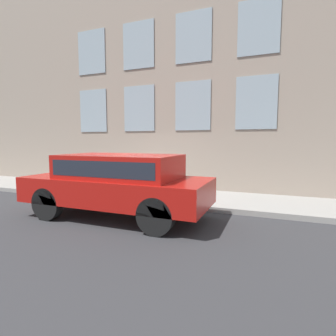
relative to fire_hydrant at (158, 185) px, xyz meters
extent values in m
plane|color=#2D2D30|center=(-0.49, 0.59, -0.57)|extent=(80.00, 80.00, 0.00)
cube|color=gray|center=(0.76, 0.59, -0.50)|extent=(2.50, 60.00, 0.15)
cube|color=gray|center=(2.16, 0.59, 3.97)|extent=(0.30, 40.00, 9.08)
cube|color=#8C9EA8|center=(1.99, -2.77, 2.72)|extent=(0.03, 1.36, 1.80)
cube|color=#8C9EA8|center=(1.99, -0.53, 2.72)|extent=(0.03, 1.36, 1.80)
cube|color=#8C9EA8|center=(1.99, 1.72, 2.72)|extent=(0.03, 1.36, 1.80)
cube|color=#8C9EA8|center=(1.99, 3.96, 2.72)|extent=(0.03, 1.36, 1.80)
cube|color=#8C9EA8|center=(1.99, -2.77, 5.18)|extent=(0.03, 1.36, 1.80)
cube|color=#8C9EA8|center=(1.99, -0.53, 5.18)|extent=(0.03, 1.36, 1.80)
cube|color=#8C9EA8|center=(1.99, 1.72, 5.18)|extent=(0.03, 1.36, 1.80)
cube|color=#8C9EA8|center=(1.99, 3.96, 5.18)|extent=(0.03, 1.36, 1.80)
cylinder|color=#2D7260|center=(0.00, 0.00, -0.40)|extent=(0.29, 0.29, 0.04)
cylinder|color=#2D7260|center=(0.00, 0.00, -0.07)|extent=(0.21, 0.21, 0.71)
sphere|color=#2C5D50|center=(0.00, 0.00, 0.29)|extent=(0.22, 0.22, 0.22)
cylinder|color=black|center=(0.00, 0.00, 0.36)|extent=(0.07, 0.07, 0.09)
cylinder|color=#2D7260|center=(0.00, -0.16, 0.02)|extent=(0.09, 0.10, 0.09)
cylinder|color=#2D7260|center=(0.00, 0.16, 0.02)|extent=(0.09, 0.10, 0.09)
cylinder|color=#232328|center=(0.18, -0.56, -0.15)|extent=(0.08, 0.08, 0.54)
cylinder|color=#232328|center=(0.29, -0.56, -0.15)|extent=(0.08, 0.08, 0.54)
cube|color=#1E59A5|center=(0.24, -0.56, 0.33)|extent=(0.15, 0.10, 0.41)
cylinder|color=#1E59A5|center=(0.13, -0.56, 0.34)|extent=(0.06, 0.06, 0.39)
cylinder|color=#1E59A5|center=(0.34, -0.56, 0.34)|extent=(0.06, 0.06, 0.39)
sphere|color=beige|center=(0.24, -0.56, 0.62)|extent=(0.18, 0.18, 0.18)
cylinder|color=black|center=(-2.69, 1.87, -0.16)|extent=(0.24, 0.82, 0.82)
cylinder|color=black|center=(-1.01, 1.87, -0.16)|extent=(0.24, 0.82, 0.82)
cylinder|color=black|center=(-2.69, -1.11, -0.16)|extent=(0.24, 0.82, 0.82)
cylinder|color=black|center=(-1.01, -1.11, -0.16)|extent=(0.24, 0.82, 0.82)
cube|color=#A5140F|center=(-1.85, 0.38, 0.16)|extent=(1.91, 4.81, 0.64)
cube|color=#A5140F|center=(-1.85, 0.26, 0.77)|extent=(1.69, 2.98, 0.58)
cube|color=#1E232D|center=(-1.85, 0.26, 0.77)|extent=(1.70, 2.74, 0.37)
camera|label=1|loc=(-7.57, -3.32, 1.39)|focal=28.00mm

